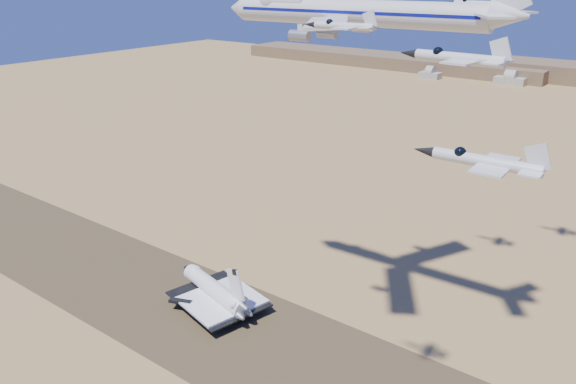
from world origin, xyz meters
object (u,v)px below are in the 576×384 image
Objects in this scene: shuttle at (215,291)px; carrier_747 at (345,12)px; crew_a at (214,320)px; crew_b at (213,320)px; chase_jet_a at (342,26)px; chase_jet_d at (474,3)px; crew_c at (214,320)px; chase_jet_c at (483,161)px; chase_jet_b at (457,58)px.

shuttle is 99.78m from carrier_747.
shuttle is 11.66m from crew_a.
crew_b is (6.73, -8.00, -4.29)m from shuttle.
chase_jet_a is at bearing -104.37° from crew_a.
shuttle is at bearing -136.12° from chase_jet_d.
chase_jet_c is at bearing -148.78° from crew_c.
chase_jet_c is at bearing -55.63° from chase_jet_b.
shuttle is 0.46× the size of carrier_747.
carrier_747 is at bearing -65.51° from crew_b.
crew_c is at bearing -80.20° from crew_b.
carrier_747 is at bearing 39.90° from shuttle.
chase_jet_c is (101.25, -58.11, 81.82)m from shuttle.
chase_jet_b is at bearing -9.59° from shuttle.
chase_jet_a is at bearing -124.81° from crew_b.
chase_jet_c reaches higher than shuttle.
crew_c is at bearing 163.68° from chase_jet_b.
shuttle is at bearing 45.14° from crew_a.
chase_jet_d reaches higher than crew_b.
crew_b is at bearing -129.09° from chase_jet_d.
chase_jet_a is (56.42, -18.64, 96.31)m from crew_a.
chase_jet_c is (94.52, -50.12, 86.11)m from crew_b.
crew_b is 113.30m from chase_jet_a.
chase_jet_a is 87.60m from chase_jet_d.
chase_jet_d reaches higher than crew_c.
crew_c is 128.54m from chase_jet_d.
chase_jet_c is 127.21m from chase_jet_d.
chase_jet_c is 0.91× the size of chase_jet_d.
crew_a is at bearing 155.99° from chase_jet_a.
crew_a is 113.16m from chase_jet_a.
shuttle is 11.38m from crew_c.
crew_c is 0.10× the size of chase_jet_d.
crew_c is (-0.22, 0.22, -0.01)m from crew_a.
chase_jet_d is (19.94, 42.48, 1.35)m from carrier_747.
shuttle reaches higher than crew_a.
carrier_747 is at bearing -44.56° from crew_a.
chase_jet_c is (37.71, -31.34, -10.11)m from chase_jet_a.
crew_c is at bearing 155.86° from chase_jet_a.
carrier_747 is at bearing 128.58° from chase_jet_c.
chase_jet_c is (94.35, -50.20, 86.21)m from crew_c.
chase_jet_d reaches higher than chase_jet_c.
crew_b is at bearing 85.56° from crew_c.
chase_jet_d is at bearing 108.92° from chase_jet_c.
chase_jet_d is at bearing -52.59° from crew_b.
chase_jet_b reaches higher than crew_b.
chase_jet_b reaches higher than chase_jet_c.
chase_jet_a reaches higher than crew_a.
crew_c is at bearing 150.30° from chase_jet_c.
crew_b reaches higher than crew_c.
chase_jet_d is (49.93, 68.56, 96.64)m from crew_b.
carrier_747 is 5.27× the size of chase_jet_d.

